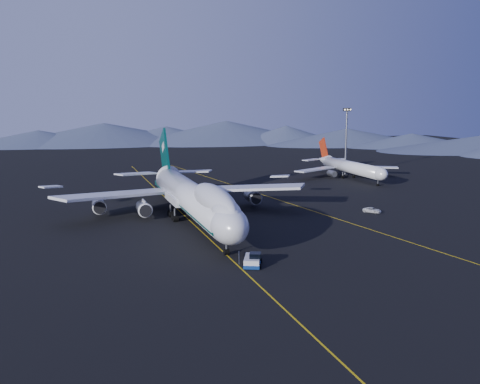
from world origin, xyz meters
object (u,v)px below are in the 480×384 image
object	(u,v)px
boeing_747	(192,197)
pushback_tug	(252,261)
service_van	(372,210)
floodlight_mast	(346,142)
second_jet	(349,167)

from	to	relation	value
boeing_747	pushback_tug	size ratio (longest dim) A/B	12.53
boeing_747	service_van	xyz separation A→B (m)	(43.65, -3.00, -5.20)
floodlight_mast	second_jet	bearing A→B (deg)	-109.22
boeing_747	second_jet	bearing A→B (deg)	36.91
boeing_747	second_jet	size ratio (longest dim) A/B	1.58
pushback_tug	second_jet	bearing A→B (deg)	75.69
second_jet	service_van	world-z (taller)	second_jet
pushback_tug	second_jet	size ratio (longest dim) A/B	0.13
boeing_747	floodlight_mast	xyz separation A→B (m)	(70.28, 58.08, 6.41)
boeing_747	floodlight_mast	world-z (taller)	floodlight_mast
second_jet	floodlight_mast	distance (m)	11.24
boeing_747	service_van	size ratio (longest dim) A/B	16.51
second_jet	pushback_tug	bearing A→B (deg)	-133.65
pushback_tug	floodlight_mast	distance (m)	114.79
service_van	second_jet	bearing A→B (deg)	32.01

